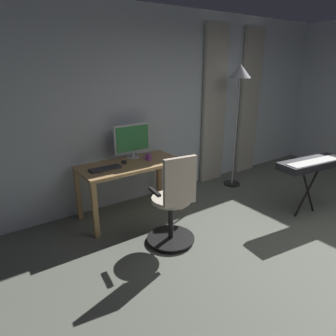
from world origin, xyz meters
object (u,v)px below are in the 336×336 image
Objects in this scene: computer_monitor at (132,139)px; computer_keyboard at (105,169)px; piano_keyboard at (312,165)px; floor_lamp at (239,83)px; office_chair at (174,205)px; mug_coffee at (149,157)px; cell_phone_face_up at (124,162)px; desk at (130,171)px.

computer_monitor is 0.63m from computer_keyboard.
computer_monitor is at bearing -34.17° from piano_keyboard.
piano_keyboard is at bearing 90.78° from floor_lamp.
office_chair is 1.99m from piano_keyboard.
floor_lamp is (-2.31, -0.00, 0.94)m from computer_keyboard.
cell_phone_face_up is at bearing -15.11° from mug_coffee.
piano_keyboard is 1.66m from floor_lamp.
computer_monitor is 0.52× the size of piano_keyboard.
computer_monitor is 0.33m from mug_coffee.
floor_lamp is at bearing 172.10° from computer_monitor.
piano_keyboard reaches higher than cell_phone_face_up.
cell_phone_face_up is 0.14× the size of piano_keyboard.
computer_monitor is at bearing -120.77° from cell_phone_face_up.
cell_phone_face_up is 0.34m from mug_coffee.
mug_coffee is at bearing -169.26° from cell_phone_face_up.
desk is 0.31m from mug_coffee.
piano_keyboard is (-1.96, 1.39, 0.09)m from desk.
desk is 1.25× the size of office_chair.
office_chair reaches higher than desk.
computer_monitor is 4.48× the size of mug_coffee.
cell_phone_face_up is at bearing -28.51° from piano_keyboard.
mug_coffee is at bearing -178.05° from computer_keyboard.
computer_keyboard is 3.28× the size of mug_coffee.
floor_lamp reaches higher than cell_phone_face_up.
office_chair is at bearing 91.78° from desk.
piano_keyboard is (-1.80, 1.60, -0.27)m from computer_monitor.
office_chair is 1.05× the size of piano_keyboard.
mug_coffee is at bearing -31.70° from piano_keyboard.
floor_lamp reaches higher than computer_keyboard.
computer_monitor reaches higher than piano_keyboard.
mug_coffee is (-0.24, -0.91, 0.28)m from office_chair.
computer_keyboard is 2.49m from floor_lamp.
computer_monitor reaches higher than office_chair.
mug_coffee reaches higher than desk.
cell_phone_face_up is (0.08, -1.00, 0.24)m from office_chair.
cell_phone_face_up is at bearing 33.38° from computer_monitor.
desk is 1.30× the size of piano_keyboard.
floor_lamp is at bearing -179.93° from computer_keyboard.
desk is 11.24× the size of mug_coffee.
office_chair is (-0.03, 0.94, -0.14)m from desk.
cell_phone_face_up is at bearing -160.68° from computer_keyboard.
computer_keyboard is (0.37, 0.04, 0.11)m from desk.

